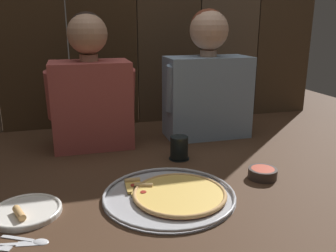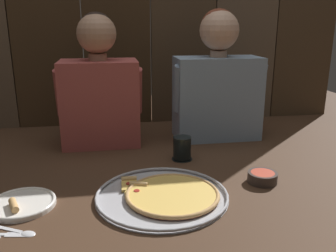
{
  "view_description": "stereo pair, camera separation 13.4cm",
  "coord_description": "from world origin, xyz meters",
  "px_view_note": "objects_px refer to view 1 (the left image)",
  "views": [
    {
      "loc": [
        -0.37,
        -1.15,
        0.56
      ],
      "look_at": [
        -0.02,
        0.1,
        0.18
      ],
      "focal_mm": 38.03,
      "sensor_mm": 36.0,
      "label": 1
    },
    {
      "loc": [
        -0.24,
        -1.17,
        0.56
      ],
      "look_at": [
        -0.02,
        0.1,
        0.18
      ],
      "focal_mm": 38.03,
      "sensor_mm": 36.0,
      "label": 2
    }
  ],
  "objects_px": {
    "drinking_glass": "(179,148)",
    "dipping_bowl": "(263,173)",
    "pizza_tray": "(173,194)",
    "dinner_plate": "(26,211)",
    "diner_left": "(91,89)",
    "diner_right": "(208,81)"
  },
  "relations": [
    {
      "from": "pizza_tray",
      "to": "diner_left",
      "type": "bearing_deg",
      "value": 109.47
    },
    {
      "from": "diner_left",
      "to": "diner_right",
      "type": "bearing_deg",
      "value": 0.03
    },
    {
      "from": "pizza_tray",
      "to": "diner_right",
      "type": "height_order",
      "value": "diner_right"
    },
    {
      "from": "dipping_bowl",
      "to": "diner_right",
      "type": "bearing_deg",
      "value": 91.24
    },
    {
      "from": "dinner_plate",
      "to": "diner_right",
      "type": "height_order",
      "value": "diner_right"
    },
    {
      "from": "diner_left",
      "to": "dipping_bowl",
      "type": "bearing_deg",
      "value": -43.37
    },
    {
      "from": "dinner_plate",
      "to": "dipping_bowl",
      "type": "bearing_deg",
      "value": 2.96
    },
    {
      "from": "diner_left",
      "to": "diner_right",
      "type": "distance_m",
      "value": 0.56
    },
    {
      "from": "dipping_bowl",
      "to": "pizza_tray",
      "type": "bearing_deg",
      "value": -171.1
    },
    {
      "from": "drinking_glass",
      "to": "dipping_bowl",
      "type": "height_order",
      "value": "drinking_glass"
    },
    {
      "from": "pizza_tray",
      "to": "drinking_glass",
      "type": "height_order",
      "value": "drinking_glass"
    },
    {
      "from": "drinking_glass",
      "to": "dinner_plate",
      "type": "bearing_deg",
      "value": -151.76
    },
    {
      "from": "pizza_tray",
      "to": "drinking_glass",
      "type": "distance_m",
      "value": 0.35
    },
    {
      "from": "drinking_glass",
      "to": "diner_left",
      "type": "relative_size",
      "value": 0.16
    },
    {
      "from": "pizza_tray",
      "to": "dinner_plate",
      "type": "bearing_deg",
      "value": 178.2
    },
    {
      "from": "pizza_tray",
      "to": "drinking_glass",
      "type": "xyz_separation_m",
      "value": [
        0.12,
        0.33,
        0.04
      ]
    },
    {
      "from": "diner_right",
      "to": "drinking_glass",
      "type": "bearing_deg",
      "value": -129.77
    },
    {
      "from": "dinner_plate",
      "to": "drinking_glass",
      "type": "height_order",
      "value": "drinking_glass"
    },
    {
      "from": "diner_right",
      "to": "dinner_plate",
      "type": "bearing_deg",
      "value": -144.04
    },
    {
      "from": "pizza_tray",
      "to": "diner_left",
      "type": "height_order",
      "value": "diner_left"
    },
    {
      "from": "pizza_tray",
      "to": "dinner_plate",
      "type": "distance_m",
      "value": 0.46
    },
    {
      "from": "drinking_glass",
      "to": "dipping_bowl",
      "type": "distance_m",
      "value": 0.36
    }
  ]
}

